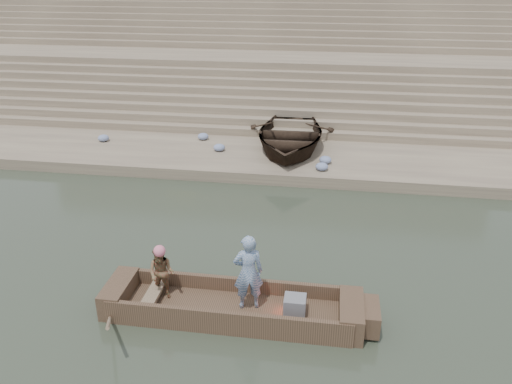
% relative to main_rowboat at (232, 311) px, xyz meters
% --- Properties ---
extents(ground, '(120.00, 120.00, 0.00)m').
position_rel_main_rowboat_xyz_m(ground, '(-2.96, 1.17, -0.11)').
color(ground, '#2C3628').
rests_on(ground, ground).
extents(lower_landing, '(32.00, 4.00, 0.40)m').
position_rel_main_rowboat_xyz_m(lower_landing, '(-2.96, 9.17, 0.09)').
color(lower_landing, gray).
rests_on(lower_landing, ground).
extents(mid_landing, '(32.00, 3.00, 2.80)m').
position_rel_main_rowboat_xyz_m(mid_landing, '(-2.96, 16.67, 1.29)').
color(mid_landing, gray).
rests_on(mid_landing, ground).
extents(upper_landing, '(32.00, 3.00, 5.20)m').
position_rel_main_rowboat_xyz_m(upper_landing, '(-2.96, 23.67, 2.49)').
color(upper_landing, gray).
rests_on(upper_landing, ground).
extents(ghat_steps, '(32.00, 11.00, 5.20)m').
position_rel_main_rowboat_xyz_m(ghat_steps, '(-2.96, 18.36, 1.69)').
color(ghat_steps, gray).
rests_on(ghat_steps, ground).
extents(main_rowboat, '(5.00, 1.30, 0.22)m').
position_rel_main_rowboat_xyz_m(main_rowboat, '(0.00, 0.00, 0.00)').
color(main_rowboat, brown).
rests_on(main_rowboat, ground).
extents(rowboat_trim, '(6.04, 2.63, 1.90)m').
position_rel_main_rowboat_xyz_m(rowboat_trim, '(0.21, -0.01, 0.20)').
color(rowboat_trim, brown).
rests_on(rowboat_trim, ground).
extents(standing_man, '(0.73, 0.58, 1.75)m').
position_rel_main_rowboat_xyz_m(standing_man, '(0.36, 0.09, 0.98)').
color(standing_man, navy).
rests_on(standing_man, main_rowboat).
extents(rowing_man, '(0.64, 0.52, 1.23)m').
position_rel_main_rowboat_xyz_m(rowing_man, '(-1.59, 0.15, 0.73)').
color(rowing_man, '#26723E').
rests_on(rowing_man, main_rowboat).
extents(television, '(0.46, 0.42, 0.40)m').
position_rel_main_rowboat_xyz_m(television, '(1.36, -0.00, 0.31)').
color(television, slate).
rests_on(television, main_rowboat).
extents(beached_rowboat, '(3.85, 5.32, 1.09)m').
position_rel_main_rowboat_xyz_m(beached_rowboat, '(0.31, 9.89, 0.83)').
color(beached_rowboat, '#2D2116').
rests_on(beached_rowboat, lower_landing).
extents(cloth_bundles, '(9.36, 3.08, 0.26)m').
position_rel_main_rowboat_xyz_m(cloth_bundles, '(-1.87, 9.18, 0.42)').
color(cloth_bundles, '#3F5999').
rests_on(cloth_bundles, lower_landing).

